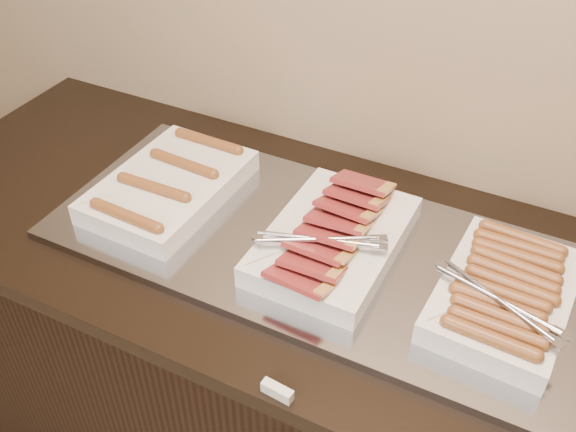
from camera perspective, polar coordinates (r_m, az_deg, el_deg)
The scene contains 6 objects.
counter at distance 1.71m, azimuth 2.46°, elevation -14.34°, with size 2.06×0.76×0.90m.
warming_tray at distance 1.36m, azimuth 3.45°, elevation -3.06°, with size 1.20×0.50×0.02m, color #9698A3.
dish_left at distance 1.50m, azimuth -10.46°, elevation 2.70°, with size 0.26×0.39×0.07m.
dish_center at distance 1.33m, azimuth 4.03°, elevation -1.97°, with size 0.27×0.40×0.09m.
dish_right at distance 1.27m, azimuth 18.69°, elevation -6.56°, with size 0.27×0.36×0.08m.
label_holder at distance 1.12m, azimuth -0.96°, elevation -15.30°, with size 0.06×0.02×0.02m, color silver.
Camera 1 is at (0.39, 1.20, 1.83)m, focal length 40.00 mm.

